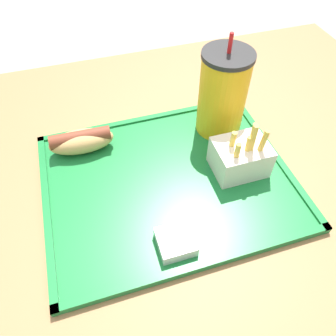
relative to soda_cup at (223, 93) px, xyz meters
The scene contains 7 objects.
ground_plane 0.83m from the soda_cup, 131.94° to the right, with size 8.00×8.00×0.00m, color #ADA393.
dining_table 0.48m from the soda_cup, 131.94° to the right, with size 1.16×0.95×0.71m.
food_tray 0.19m from the soda_cup, 143.83° to the right, with size 0.43×0.35×0.01m.
soda_cup is the anchor object (origin of this frame).
hot_dog_far 0.28m from the soda_cup, behind, with size 0.12×0.05×0.04m.
fries_carton 0.13m from the soda_cup, 94.31° to the right, with size 0.09×0.07×0.11m.
sauce_cup_mayo 0.29m from the soda_cup, 126.01° to the right, with size 0.05×0.05×0.02m.
Camera 1 is at (-0.13, -0.32, 1.18)m, focal length 35.00 mm.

